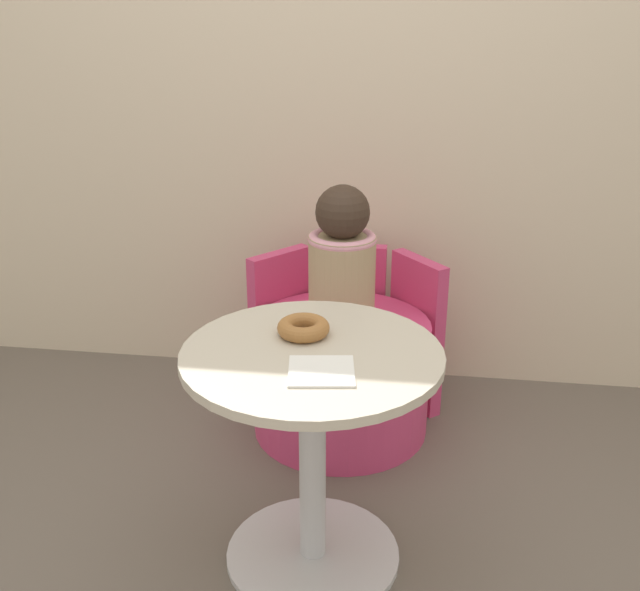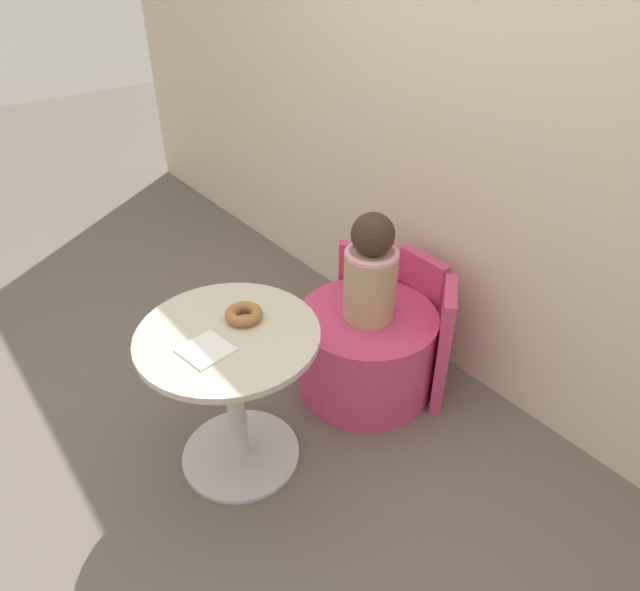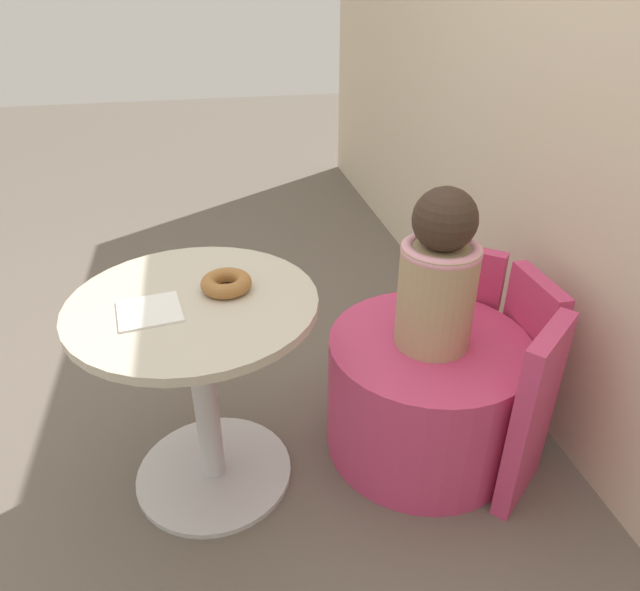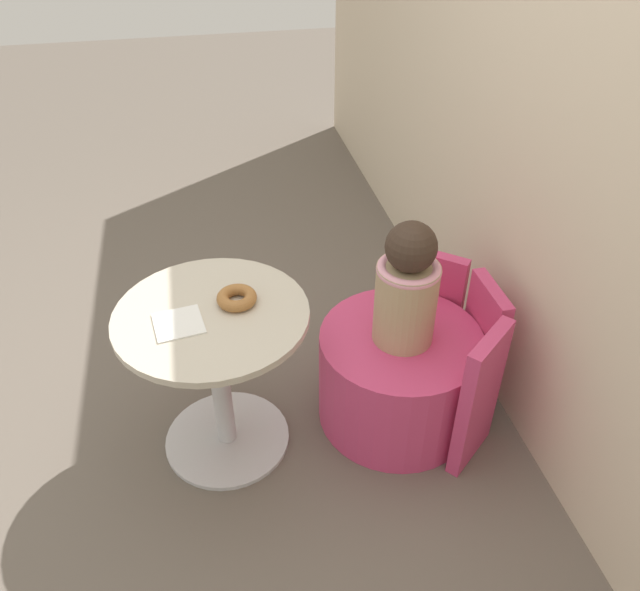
# 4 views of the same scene
# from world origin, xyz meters

# --- Properties ---
(ground_plane) EXTENTS (12.00, 12.00, 0.00)m
(ground_plane) POSITION_xyz_m (0.00, 0.00, 0.00)
(ground_plane) COLOR #665B51
(back_wall) EXTENTS (6.00, 0.06, 2.40)m
(back_wall) POSITION_xyz_m (0.00, 1.13, 1.20)
(back_wall) COLOR beige
(back_wall) RESTS_ON ground_plane
(round_table) EXTENTS (0.65, 0.65, 0.63)m
(round_table) POSITION_xyz_m (0.02, -0.02, 0.43)
(round_table) COLOR silver
(round_table) RESTS_ON ground_plane
(tub_chair) EXTENTS (0.61, 0.61, 0.40)m
(tub_chair) POSITION_xyz_m (0.02, 0.65, 0.20)
(tub_chair) COLOR #D13D70
(tub_chair) RESTS_ON ground_plane
(booth_backrest) EXTENTS (0.71, 0.26, 0.58)m
(booth_backrest) POSITION_xyz_m (0.02, 0.91, 0.29)
(booth_backrest) COLOR #D13D70
(booth_backrest) RESTS_ON ground_plane
(child_figure) EXTENTS (0.22, 0.22, 0.48)m
(child_figure) POSITION_xyz_m (0.02, 0.65, 0.63)
(child_figure) COLOR tan
(child_figure) RESTS_ON tub_chair
(donut) EXTENTS (0.14, 0.14, 0.04)m
(donut) POSITION_xyz_m (-0.02, 0.07, 0.65)
(donut) COLOR #9E6633
(donut) RESTS_ON round_table
(paper_napkin) EXTENTS (0.17, 0.17, 0.01)m
(paper_napkin) POSITION_xyz_m (0.06, -0.13, 0.63)
(paper_napkin) COLOR white
(paper_napkin) RESTS_ON round_table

